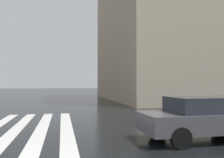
{
  "coord_description": "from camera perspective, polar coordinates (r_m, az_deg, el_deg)",
  "views": [
    {
      "loc": [
        -4.31,
        -1.7,
        1.82
      ],
      "look_at": [
        9.37,
        -4.68,
        2.16
      ],
      "focal_mm": 37.01,
      "sensor_mm": 36.0,
      "label": 1
    }
  ],
  "objects": [
    {
      "name": "haussmann_block_corner",
      "position": [
        32.36,
        18.73,
        14.4
      ],
      "size": [
        19.71,
        21.05,
        21.6
      ],
      "color": "tan",
      "rests_on": "ground_plane"
    },
    {
      "name": "car_dark_grey",
      "position": [
        8.28,
        21.75,
        -8.66
      ],
      "size": [
        1.85,
        4.1,
        1.41
      ],
      "color": "#4C4C51",
      "rests_on": "ground_plane"
    }
  ]
}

